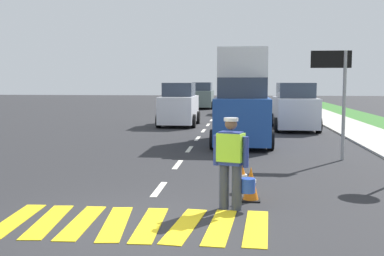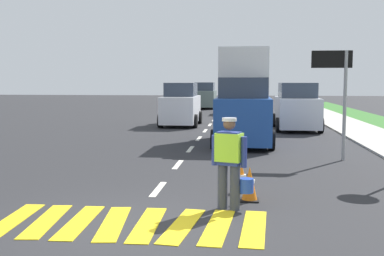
{
  "view_description": "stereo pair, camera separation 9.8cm",
  "coord_description": "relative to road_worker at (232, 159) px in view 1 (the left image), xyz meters",
  "views": [
    {
      "loc": [
        1.74,
        -7.1,
        2.32
      ],
      "look_at": [
        0.47,
        5.05,
        1.1
      ],
      "focal_mm": 44.01,
      "sensor_mm": 36.0,
      "label": 1
    },
    {
      "loc": [
        1.83,
        -7.09,
        2.32
      ],
      "look_at": [
        0.47,
        5.05,
        1.1
      ],
      "focal_mm": 44.01,
      "sensor_mm": 36.0,
      "label": 2
    }
  ],
  "objects": [
    {
      "name": "traffic_cone_far",
      "position": [
        0.36,
        0.67,
        -0.6
      ],
      "size": [
        0.36,
        0.36,
        0.68
      ],
      "color": "black",
      "rests_on": "ground"
    },
    {
      "name": "car_outgoing_far",
      "position": [
        0.02,
        25.61,
        0.1
      ],
      "size": [
        2.05,
        4.33,
        2.22
      ],
      "color": "silver",
      "rests_on": "ground"
    },
    {
      "name": "lane_direction_sign",
      "position": [
        2.9,
        5.71,
        1.48
      ],
      "size": [
        1.16,
        0.11,
        3.2
      ],
      "color": "gray",
      "rests_on": "ground"
    },
    {
      "name": "lane_center_line",
      "position": [
        -1.59,
        23.92,
        -0.93
      ],
      "size": [
        0.14,
        46.4,
        0.01
      ],
      "color": "silver",
      "rests_on": "ground"
    },
    {
      "name": "ground_plane",
      "position": [
        -1.59,
        19.72,
        -0.93
      ],
      "size": [
        96.0,
        96.0,
        0.0
      ],
      "primitive_type": "plane",
      "color": "#28282B"
    },
    {
      "name": "crosswalk_stripes",
      "position": [
        -1.59,
        -1.05,
        -0.92
      ],
      "size": [
        4.47,
        1.93,
        0.01
      ],
      "color": "yellow",
      "rests_on": "ground"
    },
    {
      "name": "traffic_cone_near",
      "position": [
        0.19,
        1.39,
        -0.64
      ],
      "size": [
        0.36,
        0.36,
        0.6
      ],
      "color": "black",
      "rests_on": "ground"
    },
    {
      "name": "car_parked_far",
      "position": [
        2.7,
        14.45,
        0.11
      ],
      "size": [
        2.1,
        4.32,
        2.24
      ],
      "color": "silver",
      "rests_on": "ground"
    },
    {
      "name": "car_oncoming_second",
      "position": [
        -3.07,
        15.95,
        0.1
      ],
      "size": [
        1.97,
        3.83,
        2.23
      ],
      "color": "silver",
      "rests_on": "ground"
    },
    {
      "name": "car_oncoming_third",
      "position": [
        -3.13,
        31.45,
        0.09
      ],
      "size": [
        2.02,
        3.91,
        2.21
      ],
      "color": "slate",
      "rests_on": "ground"
    },
    {
      "name": "road_worker",
      "position": [
        0.0,
        0.0,
        0.0
      ],
      "size": [
        0.77,
        0.42,
        1.67
      ],
      "color": "#383D4C",
      "rests_on": "ground"
    },
    {
      "name": "delivery_truck",
      "position": [
        0.19,
        9.18,
        0.68
      ],
      "size": [
        2.16,
        4.6,
        3.54
      ],
      "color": "#1E4799",
      "rests_on": "ground"
    }
  ]
}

